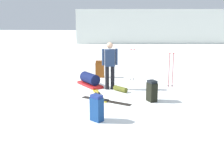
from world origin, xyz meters
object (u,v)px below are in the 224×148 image
Objects in this scene: ski_pair_near at (98,94)px; ski_pair_far at (106,101)px; gear_sled at (90,80)px; sleeping_mat_rolled at (120,89)px; backpack_large_dark at (100,69)px; ski_poles_planted_near at (171,68)px; skier_standing at (110,63)px; backpack_small_spare at (152,91)px; ski_poles_planted_far at (132,63)px; backpack_bright at (97,108)px.

ski_pair_near and ski_pair_far have the same top height.
gear_sled reaches higher than sleeping_mat_rolled.
backpack_large_dark is 3.19m from ski_poles_planted_near.
backpack_small_spare is at bearing -43.67° from skier_standing.
backpack_bright is at bearing -102.93° from ski_poles_planted_far.
ski_poles_planted_near reaches higher than backpack_large_dark.
backpack_large_dark is at bearing 98.75° from ski_pair_far.
ski_poles_planted_near is (2.61, 1.04, 0.71)m from ski_pair_near.
backpack_large_dark is at bearing 93.97° from ski_pair_near.
ski_pair_near is at bearing 95.44° from backpack_bright.
backpack_large_dark is at bearing 106.28° from skier_standing.
ski_pair_far is 1.22× the size of ski_poles_planted_far.
gear_sled is at bearing 112.27° from ski_pair_far.
ski_pair_near is at bearing -121.01° from ski_poles_planted_far.
sleeping_mat_rolled is (0.43, 1.10, 0.08)m from ski_pair_far.
skier_standing reaches higher than gear_sled.
ski_pair_near is 2.59× the size of backpack_large_dark.
ski_pair_near is 1.50× the size of gear_sled.
backpack_bright is 4.12m from ski_poles_planted_near.
skier_standing is 2.04m from backpack_large_dark.
ski_pair_far is 1.25× the size of ski_poles_planted_near.
ski_pair_near is 1.90m from backpack_small_spare.
backpack_small_spare reaches higher than gear_sled.
backpack_small_spare is 2.78m from gear_sled.
ski_poles_planted_far reaches higher than ski_pair_near.
ski_pair_far is 2.93× the size of sleeping_mat_rolled.
gear_sled is (-3.02, 0.05, -0.49)m from ski_poles_planted_near.
ski_poles_planted_far is 1.94m from gear_sled.
ski_pair_near is 3.38× the size of sleeping_mat_rolled.
ski_pair_near is 2.58m from backpack_large_dark.
backpack_small_spare is at bearing 3.06° from ski_pair_far.
backpack_bright is at bearing -79.38° from gear_sled.
ski_poles_planted_near is (0.85, 1.69, 0.39)m from backpack_small_spare.
backpack_small_spare is at bearing -116.68° from ski_poles_planted_near.
gear_sled is (-0.63, 3.39, -0.11)m from backpack_bright.
ski_poles_planted_near is at bearing 19.73° from sleeping_mat_rolled.
ski_pair_far is at bearing -67.73° from gear_sled.
backpack_small_spare is (1.39, -1.33, -0.63)m from skier_standing.
ski_pair_near is at bearing -118.65° from skier_standing.
backpack_small_spare is (1.54, 1.65, -0.01)m from backpack_bright.
backpack_bright is (0.22, -2.30, 0.32)m from ski_pair_near.
ski_pair_near is 2.89m from ski_poles_planted_near.
ski_pair_near is at bearing -86.03° from backpack_large_dark.
backpack_bright is 0.53× the size of ski_poles_planted_near.
ski_poles_planted_far is at bearing 72.14° from ski_pair_far.
backpack_large_dark is 1.05× the size of backpack_bright.
skier_standing is 1.15m from gear_sled.
backpack_bright is at bearing -125.57° from ski_poles_planted_near.
ski_pair_near is 2.45m from ski_poles_planted_far.
ski_poles_planted_near is at bearing -0.90° from gear_sled.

